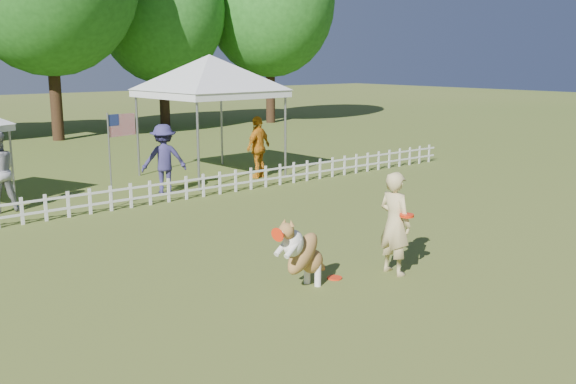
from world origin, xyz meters
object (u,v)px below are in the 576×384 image
(handler, at_px, (395,223))
(canopy_tent_right, at_px, (211,118))
(flag_pole, at_px, (110,161))
(dog, at_px, (303,253))
(spectator_b, at_px, (164,159))
(spectator_c, at_px, (258,147))
(frisbee_on_turf, at_px, (335,278))

(handler, xyz_separation_m, canopy_tent_right, (2.49, 9.51, 0.91))
(flag_pole, bearing_deg, dog, -105.71)
(dog, xyz_separation_m, flag_pole, (0.03, 7.09, 0.55))
(flag_pole, bearing_deg, spectator_b, 6.74)
(dog, bearing_deg, handler, -26.16)
(handler, xyz_separation_m, dog, (-1.64, 0.37, -0.27))
(canopy_tent_right, xyz_separation_m, spectator_b, (-2.30, -1.32, -0.85))
(dog, distance_m, spectator_b, 8.04)
(flag_pole, height_order, spectator_c, flag_pole)
(flag_pole, height_order, spectator_b, flag_pole)
(frisbee_on_turf, bearing_deg, spectator_c, 61.41)
(dog, xyz_separation_m, spectator_c, (5.07, 8.07, 0.34))
(handler, bearing_deg, canopy_tent_right, -13.43)
(spectator_b, bearing_deg, flag_pole, 41.60)
(handler, distance_m, canopy_tent_right, 9.87)
(flag_pole, relative_size, spectator_b, 1.24)
(handler, height_order, dog, handler)
(canopy_tent_right, distance_m, spectator_b, 2.78)
(dog, height_order, spectator_b, spectator_b)
(frisbee_on_turf, relative_size, spectator_c, 0.13)
(dog, bearing_deg, spectator_b, 63.24)
(canopy_tent_right, bearing_deg, spectator_b, -153.96)
(handler, relative_size, spectator_c, 0.93)
(spectator_c, bearing_deg, canopy_tent_right, -68.60)
(handler, bearing_deg, spectator_c, -20.95)
(handler, bearing_deg, flag_pole, 13.40)
(dog, relative_size, spectator_b, 0.64)
(frisbee_on_turf, relative_size, flag_pole, 0.11)
(frisbee_on_turf, bearing_deg, handler, -23.85)
(canopy_tent_right, height_order, spectator_c, canopy_tent_right)
(canopy_tent_right, bearing_deg, frisbee_on_turf, -114.48)
(dog, height_order, frisbee_on_turf, dog)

